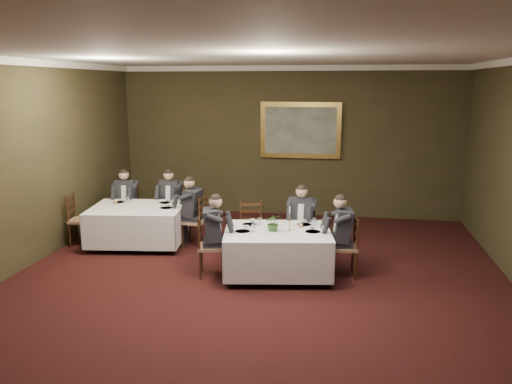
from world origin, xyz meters
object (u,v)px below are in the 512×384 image
(chair_main_backleft, at_px, (251,242))
(diner_main_endleft, at_px, (211,245))
(table_second, at_px, (138,222))
(chair_main_endright, at_px, (344,259))
(diner_sec_backright, at_px, (171,208))
(candlestick, at_px, (290,221))
(chair_sec_backright, at_px, (172,219))
(chair_sec_endleft, at_px, (82,230))
(diner_main_backright, at_px, (302,230))
(diner_main_endright, at_px, (344,246))
(chair_sec_endright, at_px, (195,231))
(painting, at_px, (300,130))
(diner_sec_endright, at_px, (194,220))
(chair_main_backright, at_px, (302,242))
(table_main, at_px, (277,249))
(chair_main_endleft, at_px, (211,258))
(diner_sec_backleft, at_px, (127,208))
(centerpiece, at_px, (274,222))
(chair_sec_backleft, at_px, (128,218))

(chair_main_backleft, distance_m, diner_main_endleft, 1.10)
(table_second, distance_m, chair_main_endright, 4.08)
(diner_sec_backright, height_order, candlestick, diner_sec_backright)
(chair_main_backleft, height_order, candlestick, candlestick)
(chair_sec_backright, distance_m, chair_sec_endleft, 1.83)
(diner_main_backright, height_order, diner_main_endright, same)
(chair_main_backleft, bearing_deg, chair_sec_endright, -30.16)
(chair_sec_backright, height_order, painting, painting)
(chair_sec_endright, relative_size, diner_sec_endright, 0.74)
(chair_main_backright, distance_m, chair_sec_endleft, 4.31)
(candlestick, bearing_deg, painting, 92.82)
(table_main, xyz_separation_m, diner_main_endright, (1.06, 0.17, 0.06))
(chair_main_endleft, bearing_deg, diner_sec_backleft, -144.88)
(chair_main_endright, xyz_separation_m, centerpiece, (-1.13, -0.22, 0.63))
(chair_sec_backleft, bearing_deg, painting, -155.59)
(diner_sec_backleft, height_order, candlestick, diner_sec_backleft)
(table_second, bearing_deg, diner_main_endleft, -35.00)
(chair_main_endleft, bearing_deg, table_second, -138.93)
(chair_sec_backleft, bearing_deg, chair_main_backleft, 153.15)
(diner_sec_endright, distance_m, centerpiece, 2.20)
(chair_main_backleft, xyz_separation_m, diner_main_endleft, (-0.47, -0.97, 0.23))
(diner_main_endright, bearing_deg, chair_main_endright, -90.00)
(chair_main_backleft, bearing_deg, table_second, -16.72)
(table_second, relative_size, diner_main_backright, 1.44)
(diner_main_endleft, bearing_deg, chair_main_backright, 115.29)
(table_second, bearing_deg, chair_main_backright, -2.85)
(chair_sec_endright, xyz_separation_m, centerpiece, (1.72, -1.30, 0.63))
(table_main, height_order, centerpiece, centerpiece)
(diner_main_backright, distance_m, candlestick, 1.01)
(diner_main_backright, height_order, chair_main_endright, diner_main_backright)
(table_second, xyz_separation_m, chair_sec_backleft, (-0.59, 0.83, -0.17))
(diner_main_backright, relative_size, diner_main_endright, 1.00)
(diner_main_endleft, distance_m, chair_sec_backleft, 3.22)
(chair_main_backright, height_order, diner_sec_endright, diner_sec_endright)
(chair_main_backleft, distance_m, candlestick, 1.28)
(table_main, bearing_deg, diner_sec_endright, 144.97)
(chair_sec_backleft, bearing_deg, diner_main_backright, 159.92)
(chair_sec_endright, distance_m, chair_sec_endleft, 2.24)
(diner_main_endleft, distance_m, diner_main_endright, 2.15)
(chair_main_endleft, bearing_deg, chair_sec_endleft, -124.83)
(diner_main_backright, xyz_separation_m, candlestick, (-0.12, -0.91, 0.41))
(diner_sec_backright, bearing_deg, chair_sec_backright, -90.00)
(candlestick, height_order, painting, painting)
(chair_main_endright, relative_size, diner_main_endright, 0.74)
(chair_main_backleft, bearing_deg, table_main, 117.68)
(table_main, xyz_separation_m, chair_main_endright, (1.08, 0.17, -0.17))
(chair_main_backleft, xyz_separation_m, candlestick, (0.79, -0.78, 0.63))
(chair_main_backright, distance_m, chair_sec_backleft, 3.93)
(chair_sec_backright, distance_m, painting, 3.60)
(chair_main_endright, bearing_deg, chair_sec_backleft, 61.75)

